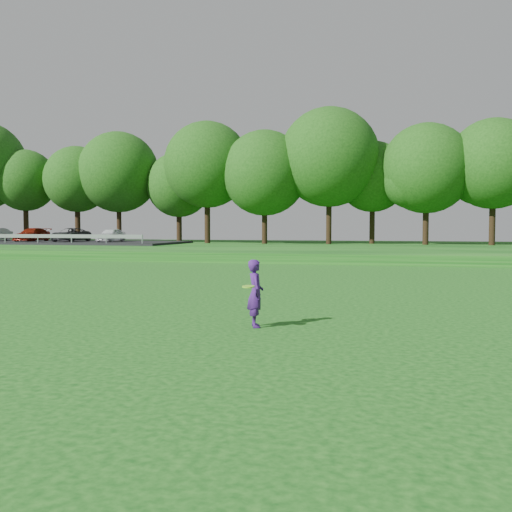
# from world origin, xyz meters

# --- Properties ---
(ground) EXTENTS (140.00, 140.00, 0.00)m
(ground) POSITION_xyz_m (0.00, 0.00, 0.00)
(ground) COLOR #0C4310
(ground) RESTS_ON ground
(berm) EXTENTS (130.00, 30.00, 0.60)m
(berm) POSITION_xyz_m (0.00, 34.00, 0.30)
(berm) COLOR #0C4310
(berm) RESTS_ON ground
(walking_path) EXTENTS (130.00, 1.60, 0.04)m
(walking_path) POSITION_xyz_m (0.00, 20.00, 0.02)
(walking_path) COLOR gray
(walking_path) RESTS_ON ground
(treeline) EXTENTS (104.00, 7.00, 15.00)m
(treeline) POSITION_xyz_m (0.00, 38.00, 8.10)
(treeline) COLOR #16420F
(treeline) RESTS_ON berm
(parking_lot) EXTENTS (24.00, 9.00, 1.38)m
(parking_lot) POSITION_xyz_m (-23.91, 32.80, 1.01)
(parking_lot) COLOR black
(parking_lot) RESTS_ON berm
(woman) EXTENTS (0.53, 0.86, 1.44)m
(woman) POSITION_xyz_m (3.78, -0.93, 0.72)
(woman) COLOR #42186F
(woman) RESTS_ON ground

